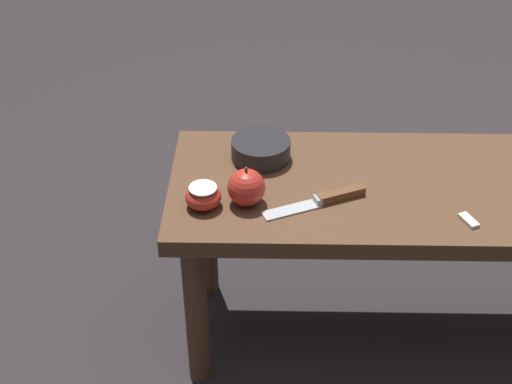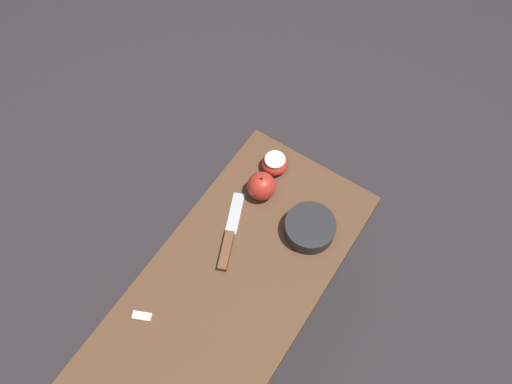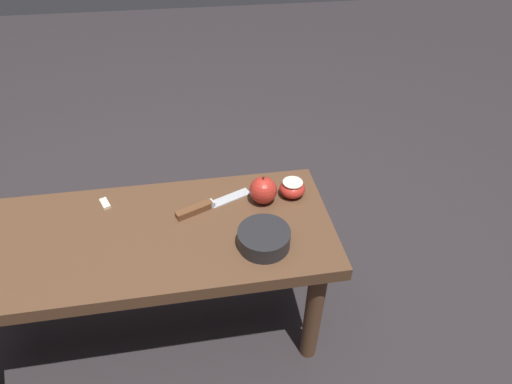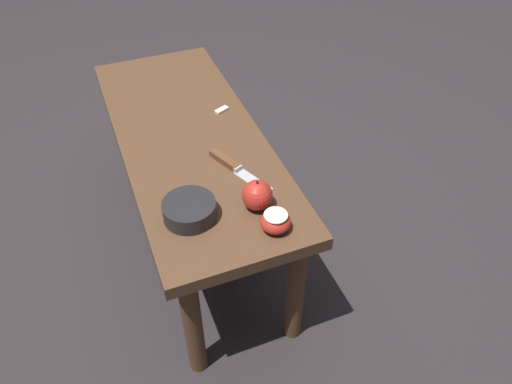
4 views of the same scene
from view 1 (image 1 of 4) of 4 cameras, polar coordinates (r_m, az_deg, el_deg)
The scene contains 7 objects.
ground_plane at distance 1.92m, azimuth 10.69°, elevation -10.84°, with size 8.00×8.00×0.00m, color #2D282B.
wooden_bench at distance 1.65m, azimuth 12.23°, elevation -1.22°, with size 1.09×0.42×0.47m.
knife at distance 1.53m, azimuth 5.82°, elevation -0.50°, with size 0.23×0.12×0.02m.
apple_whole at distance 1.49m, azimuth -0.78°, elevation 0.37°, with size 0.08×0.08×0.09m.
apple_cut at distance 1.50m, azimuth -4.24°, elevation -0.35°, with size 0.08×0.08×0.05m.
apple_slice_near_knife at distance 1.53m, azimuth 16.65°, elevation -2.19°, with size 0.04×0.05×0.01m.
bowl at distance 1.65m, azimuth 0.39°, elevation 3.44°, with size 0.14×0.14×0.05m.
Camera 1 is at (-0.33, -1.29, 1.39)m, focal length 50.00 mm.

